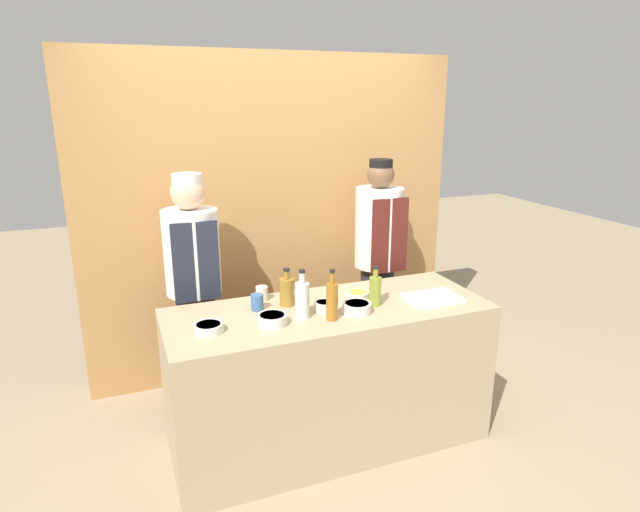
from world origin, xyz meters
The scene contains 17 objects.
ground_plane centered at (0.00, 0.00, 0.00)m, with size 14.00×14.00×0.00m, color tan.
cabinet_wall centered at (0.00, 1.12, 1.20)m, with size 2.83×0.18×2.40m.
counter centered at (0.00, 0.00, 0.45)m, with size 1.91×0.73×0.89m.
sauce_bowl_red centered at (-0.72, -0.08, 0.92)m, with size 0.16×0.16×0.05m.
sauce_bowl_purple centered at (-0.38, -0.11, 0.93)m, with size 0.17×0.17×0.06m.
sauce_bowl_orange centered at (0.12, -0.12, 0.93)m, with size 0.17×0.17×0.06m.
sauce_bowl_white centered at (-0.04, -0.03, 0.93)m, with size 0.11×0.11×0.06m.
sauce_bowl_yellow centered at (0.22, 0.07, 0.92)m, with size 0.13×0.13×0.05m.
cutting_board centered at (0.64, -0.11, 0.90)m, with size 0.32×0.25×0.02m.
bottle_vinegar centered at (-0.22, 0.13, 0.98)m, with size 0.09×0.09×0.23m.
bottle_oil centered at (0.27, -0.06, 0.99)m, with size 0.07×0.07×0.24m.
bottle_amber centered at (-0.05, -0.16, 1.01)m, with size 0.07×0.07×0.29m.
bottle_clear centered at (-0.19, -0.08, 1.01)m, with size 0.08×0.08×0.29m.
cup_blue centered at (-0.40, 0.13, 0.94)m, with size 0.07×0.07×0.09m.
cup_cream centered at (-0.33, 0.27, 0.94)m, with size 0.07×0.07×0.09m.
chef_left centered at (-0.68, 0.69, 0.88)m, with size 0.36×0.36×1.63m.
chef_right centered at (0.68, 0.69, 0.90)m, with size 0.35×0.35×1.67m.
Camera 1 is at (-1.12, -2.71, 2.08)m, focal length 30.00 mm.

